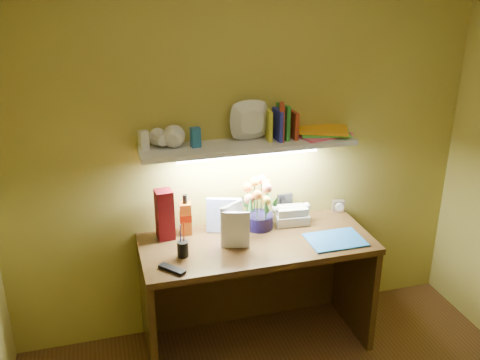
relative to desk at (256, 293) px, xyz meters
name	(u,v)px	position (x,y,z in m)	size (l,w,h in m)	color
desk	(256,293)	(0.00, 0.00, 0.00)	(1.40, 0.60, 0.75)	#33210D
flower_bouquet	(259,205)	(0.06, 0.17, 0.53)	(0.20, 0.20, 0.32)	#110C35
telephone	(291,213)	(0.29, 0.18, 0.44)	(0.21, 0.16, 0.13)	beige
desk_clock	(338,206)	(0.65, 0.25, 0.41)	(0.08, 0.04, 0.08)	silver
whisky_bottle	(186,214)	(-0.39, 0.21, 0.51)	(0.07, 0.07, 0.26)	#B75311
whisky_box	(165,215)	(-0.52, 0.19, 0.53)	(0.10, 0.10, 0.31)	#53090E
pen_cup	(183,244)	(-0.46, -0.06, 0.45)	(0.07, 0.07, 0.16)	black
art_card	(224,215)	(-0.16, 0.18, 0.48)	(0.21, 0.04, 0.21)	white
tv_remote	(172,269)	(-0.55, -0.20, 0.38)	(0.05, 0.16, 0.02)	black
blue_folder	(335,240)	(0.46, -0.12, 0.38)	(0.33, 0.25, 0.01)	#2065AD
desk_book_a	(221,228)	(-0.23, -0.01, 0.50)	(0.19, 0.02, 0.25)	silver
desk_book_b	(221,230)	(-0.23, -0.02, 0.49)	(0.17, 0.02, 0.23)	white
wall_shelf	(252,139)	(0.02, 0.18, 0.96)	(1.32, 0.33, 0.24)	white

